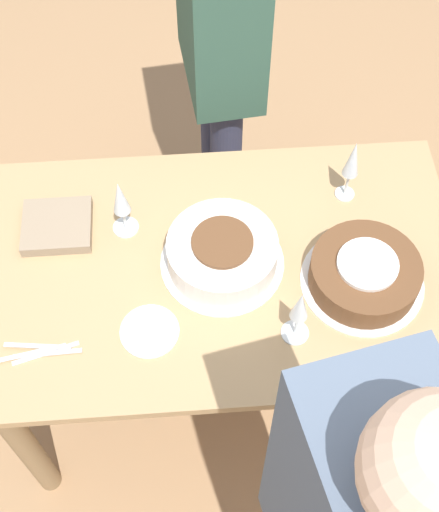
# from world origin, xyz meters

# --- Properties ---
(ground_plane) EXTENTS (12.00, 12.00, 0.00)m
(ground_plane) POSITION_xyz_m (0.00, 0.00, 0.00)
(ground_plane) COLOR #A87F56
(dining_table) EXTENTS (1.32, 0.80, 0.76)m
(dining_table) POSITION_xyz_m (0.00, 0.00, 0.63)
(dining_table) COLOR tan
(dining_table) RESTS_ON ground_plane
(cake_center_white) EXTENTS (0.33, 0.33, 0.11)m
(cake_center_white) POSITION_xyz_m (0.01, 0.01, 0.81)
(cake_center_white) COLOR white
(cake_center_white) RESTS_ON dining_table
(cake_front_chocolate) EXTENTS (0.33, 0.33, 0.10)m
(cake_front_chocolate) POSITION_xyz_m (0.37, -0.08, 0.81)
(cake_front_chocolate) COLOR white
(cake_front_chocolate) RESTS_ON dining_table
(wine_glass_near) EXTENTS (0.06, 0.06, 0.22)m
(wine_glass_near) POSITION_xyz_m (0.38, 0.22, 0.91)
(wine_glass_near) COLOR silver
(wine_glass_near) RESTS_ON dining_table
(wine_glass_far) EXTENTS (0.07, 0.07, 0.20)m
(wine_glass_far) POSITION_xyz_m (0.18, -0.21, 0.89)
(wine_glass_far) COLOR silver
(wine_glass_far) RESTS_ON dining_table
(wine_glass_extra) EXTENTS (0.07, 0.07, 0.20)m
(wine_glass_extra) POSITION_xyz_m (-0.25, 0.14, 0.89)
(wine_glass_extra) COLOR silver
(wine_glass_extra) RESTS_ON dining_table
(dessert_plate_left) EXTENTS (0.15, 0.15, 0.01)m
(dessert_plate_left) POSITION_xyz_m (-0.19, -0.18, 0.76)
(dessert_plate_left) COLOR white
(dessert_plate_left) RESTS_ON dining_table
(fork_pile) EXTENTS (0.21, 0.06, 0.01)m
(fork_pile) POSITION_xyz_m (-0.46, -0.22, 0.77)
(fork_pile) COLOR silver
(fork_pile) RESTS_ON dining_table
(napkin_stack) EXTENTS (0.19, 0.17, 0.03)m
(napkin_stack) POSITION_xyz_m (-0.44, 0.15, 0.78)
(napkin_stack) COLOR gray
(napkin_stack) RESTS_ON dining_table
(person_watching) EXTENTS (0.26, 0.42, 1.54)m
(person_watching) POSITION_xyz_m (0.06, 0.74, 0.93)
(person_watching) COLOR #2D334C
(person_watching) RESTS_ON ground_plane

